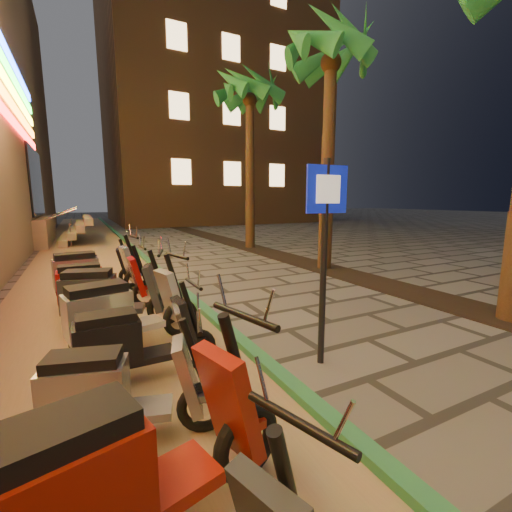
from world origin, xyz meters
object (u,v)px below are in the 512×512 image
scooter_6 (116,392)px  scooter_11 (92,273)px  scooter_9 (108,296)px  scooter_12 (93,269)px  scooter_8 (121,313)px  scooter_7 (132,342)px  pedestrian_sign (325,235)px  scooter_5 (122,472)px  scooter_10 (98,286)px

scooter_6 → scooter_11: bearing=106.4°
scooter_9 → scooter_12: bearing=108.9°
scooter_8 → scooter_9: bearing=82.1°
scooter_7 → scooter_12: 4.56m
pedestrian_sign → scooter_6: pedestrian_sign is taller
scooter_8 → scooter_12: bearing=80.3°
scooter_7 → scooter_12: size_ratio=0.95×
scooter_9 → scooter_11: size_ratio=0.95×
scooter_5 → scooter_8: (0.29, 2.87, -0.01)m
pedestrian_sign → scooter_5: 3.03m
scooter_6 → scooter_11: 4.63m
scooter_5 → scooter_10: size_ratio=1.08×
scooter_5 → pedestrian_sign: bearing=15.5°
scooter_5 → scooter_10: scooter_5 is taller
scooter_11 → scooter_12: scooter_11 is taller
pedestrian_sign → scooter_8: 2.82m
scooter_7 → scooter_11: scooter_11 is taller
scooter_6 → scooter_10: scooter_10 is taller
scooter_6 → scooter_10: (0.04, 3.66, 0.07)m
scooter_5 → scooter_10: 4.71m
scooter_9 → scooter_11: scooter_11 is taller
scooter_7 → scooter_9: (-0.10, 1.86, 0.07)m
scooter_5 → scooter_9: 3.86m
scooter_6 → scooter_8: bearing=98.8°
pedestrian_sign → scooter_6: size_ratio=1.67×
scooter_5 → scooter_10: (0.09, 4.71, -0.04)m
pedestrian_sign → scooter_9: size_ratio=1.41×
scooter_5 → scooter_11: 5.68m
scooter_6 → scooter_11: scooter_11 is taller
pedestrian_sign → scooter_6: 2.70m
scooter_5 → scooter_10: bearing=74.4°
scooter_8 → scooter_6: bearing=-110.3°
scooter_6 → scooter_12: size_ratio=0.91×
scooter_7 → scooter_11: 3.69m
scooter_5 → scooter_8: bearing=69.8°
scooter_8 → scooter_11: size_ratio=0.97×
scooter_5 → scooter_12: scooter_5 is taller
scooter_7 → scooter_10: size_ratio=0.91×
pedestrian_sign → scooter_8: (-2.18, 1.45, -1.06)m
scooter_8 → scooter_10: scooter_8 is taller
scooter_7 → scooter_5: bearing=-99.4°
scooter_7 → scooter_6: bearing=-105.4°
scooter_9 → scooter_10: bearing=113.5°
scooter_6 → scooter_12: scooter_12 is taller
pedestrian_sign → scooter_5: size_ratio=1.34×
scooter_5 → scooter_6: (0.06, 1.05, -0.11)m
scooter_5 → scooter_7: scooter_5 is taller
scooter_6 → scooter_12: 5.50m
scooter_10 → scooter_11: (-0.06, 0.97, 0.04)m
scooter_7 → scooter_8: size_ratio=0.86×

